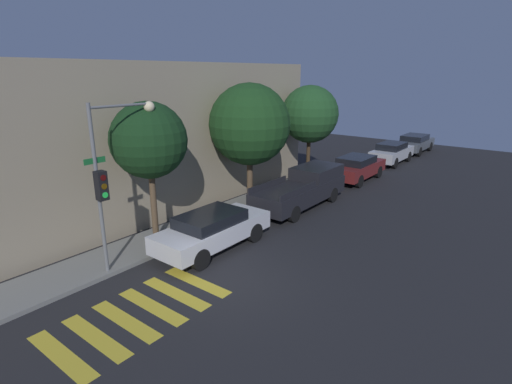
% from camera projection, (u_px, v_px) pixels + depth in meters
% --- Properties ---
extents(ground_plane, '(60.00, 60.00, 0.00)m').
position_uv_depth(ground_plane, '(228.00, 283.00, 12.52)').
color(ground_plane, black).
extents(sidewalk, '(26.00, 2.06, 0.14)m').
position_uv_depth(sidewalk, '(144.00, 246.00, 14.99)').
color(sidewalk, slate).
rests_on(sidewalk, ground).
extents(building_row, '(26.00, 6.00, 6.76)m').
position_uv_depth(building_row, '(72.00, 146.00, 16.65)').
color(building_row, gray).
rests_on(building_row, ground).
extents(crosswalk, '(4.79, 2.60, 0.00)m').
position_uv_depth(crosswalk, '(139.00, 313.00, 10.93)').
color(crosswalk, gold).
rests_on(crosswalk, ground).
extents(traffic_light_pole, '(2.66, 0.56, 5.49)m').
position_uv_depth(traffic_light_pole, '(112.00, 166.00, 12.35)').
color(traffic_light_pole, slate).
rests_on(traffic_light_pole, ground).
extents(sedan_near_corner, '(4.70, 1.84, 1.43)m').
position_uv_depth(sedan_near_corner, '(212.00, 229.00, 14.68)').
color(sedan_near_corner, silver).
rests_on(sedan_near_corner, ground).
extents(pickup_truck, '(5.78, 1.94, 1.78)m').
position_uv_depth(pickup_truck, '(303.00, 188.00, 19.41)').
color(pickup_truck, black).
rests_on(pickup_truck, ground).
extents(sedan_middle, '(4.54, 1.89, 1.49)m').
position_uv_depth(sedan_middle, '(357.00, 167.00, 24.04)').
color(sedan_middle, maroon).
rests_on(sedan_middle, ground).
extents(sedan_far_end, '(4.49, 1.74, 1.50)m').
position_uv_depth(sedan_far_end, '(392.00, 152.00, 28.48)').
color(sedan_far_end, '#B7BABF').
rests_on(sedan_far_end, ground).
extents(sedan_tail_of_row, '(4.67, 1.88, 1.45)m').
position_uv_depth(sedan_tail_of_row, '(415.00, 143.00, 32.40)').
color(sedan_tail_of_row, '#4C5156').
rests_on(sedan_tail_of_row, ground).
extents(tree_near_corner, '(2.75, 2.75, 5.39)m').
position_uv_depth(tree_near_corner, '(149.00, 141.00, 14.17)').
color(tree_near_corner, brown).
rests_on(tree_near_corner, ground).
extents(tree_midblock, '(3.78, 3.78, 5.89)m').
position_uv_depth(tree_midblock, '(250.00, 125.00, 18.46)').
color(tree_midblock, brown).
rests_on(tree_midblock, ground).
extents(tree_far_end, '(3.22, 3.22, 5.65)m').
position_uv_depth(tree_far_end, '(310.00, 114.00, 22.53)').
color(tree_far_end, '#42301E').
rests_on(tree_far_end, ground).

